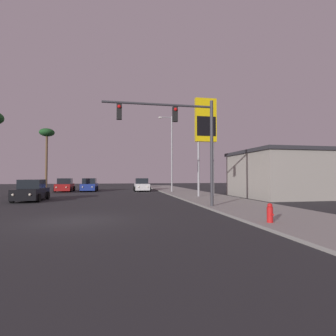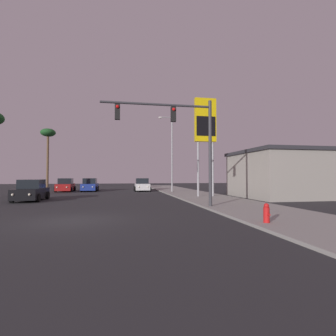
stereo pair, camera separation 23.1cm
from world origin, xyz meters
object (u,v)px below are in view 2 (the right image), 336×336
Objects in this scene: car_red at (66,186)px; gas_station_sign at (205,125)px; car_blue at (90,185)px; street_lamp at (171,150)px; fire_hydrant at (267,213)px; car_white at (142,185)px; traffic_light_mast at (180,131)px; palm_tree_far at (48,136)px; car_black at (31,191)px.

gas_station_sign is at bearing 137.94° from car_red.
street_lamp is (9.80, -4.86, 4.36)m from car_blue.
fire_hydrant is at bearing -98.57° from gas_station_sign.
fire_hydrant is at bearing 97.62° from car_white.
fire_hydrant is at bearing -70.19° from traffic_light_mast.
traffic_light_mast is 8.84m from gas_station_sign.
car_white is at bearing 175.05° from car_red.
palm_tree_far reaches higher than car_blue.
street_lamp reaches higher than traffic_light_mast.
car_red is 0.65× the size of traffic_light_mast.
street_lamp is at bearing 81.02° from traffic_light_mast.
gas_station_sign is 11.84× the size of fire_hydrant.
car_black is 12.69m from car_red.
car_white is 5.70× the size of fire_hydrant.
car_blue is 1.00× the size of car_red.
car_white is at bearing 174.37° from car_blue.
palm_tree_far reaches higher than street_lamp.
car_black is 1.00× the size of car_white.
palm_tree_far is at bearing -79.50° from car_black.
gas_station_sign is (14.63, 0.45, 5.86)m from car_black.
palm_tree_far is at bearing -52.64° from car_blue.
gas_station_sign reaches higher than car_white.
car_white is 13.96m from gas_station_sign.
street_lamp is 21.53m from fire_hydrant.
traffic_light_mast is 0.75× the size of gas_station_sign.
palm_tree_far is (-19.45, 23.12, 1.94)m from gas_station_sign.
car_white and car_red have the same top height.
street_lamp is (2.40, 15.18, 0.42)m from traffic_light_mast.
traffic_light_mast is at bearing -118.58° from gas_station_sign.
gas_station_sign is at bearing 133.51° from car_blue.
traffic_light_mast is at bearing -63.48° from palm_tree_far.
gas_station_sign is (1.73, -7.60, 1.50)m from street_lamp.
car_black is 0.48× the size of gas_station_sign.
car_black is 15.64m from car_white.
palm_tree_far is (-4.95, 10.89, 7.80)m from car_red.
car_blue is at bearing 110.17° from fire_hydrant.
traffic_light_mast is at bearing 144.80° from car_black.
car_white is 9.70m from car_red.
gas_station_sign reaches higher than car_blue.
car_black is 13.29m from traffic_light_mast.
car_white and car_blue have the same top height.
gas_station_sign is at bearing -49.93° from palm_tree_far.
car_blue is at bearing -177.41° from car_red.
car_red is 0.48× the size of gas_station_sign.
car_white is at bearing 126.88° from street_lamp.
car_blue is 2.97m from car_red.
car_red is (0.14, 12.69, 0.00)m from car_black.
car_black is 18.09m from fire_hydrant.
fire_hydrant is (2.79, -25.14, -0.27)m from car_white.
car_white is 0.44× the size of palm_tree_far.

